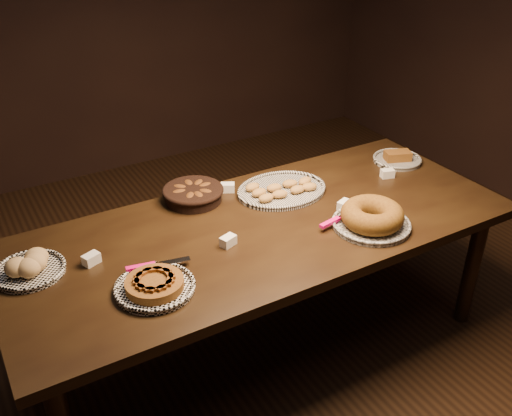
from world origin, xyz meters
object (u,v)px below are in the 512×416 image
bundt_cake_plate (372,218)px  madeleine_platter (282,190)px  buffet_table (263,238)px  apple_tart_plate (155,285)px

bundt_cake_plate → madeleine_platter: bearing=107.7°
madeleine_platter → buffet_table: bearing=-129.9°
buffet_table → apple_tart_plate: size_ratio=6.71×
buffet_table → madeleine_platter: (0.25, 0.22, 0.09)m
apple_tart_plate → madeleine_platter: size_ratio=0.75×
buffet_table → madeleine_platter: 0.35m
apple_tart_plate → madeleine_platter: 0.96m
apple_tart_plate → madeleine_platter: (0.86, 0.43, -0.00)m
buffet_table → madeleine_platter: bearing=42.5°
apple_tart_plate → madeleine_platter: bearing=23.9°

